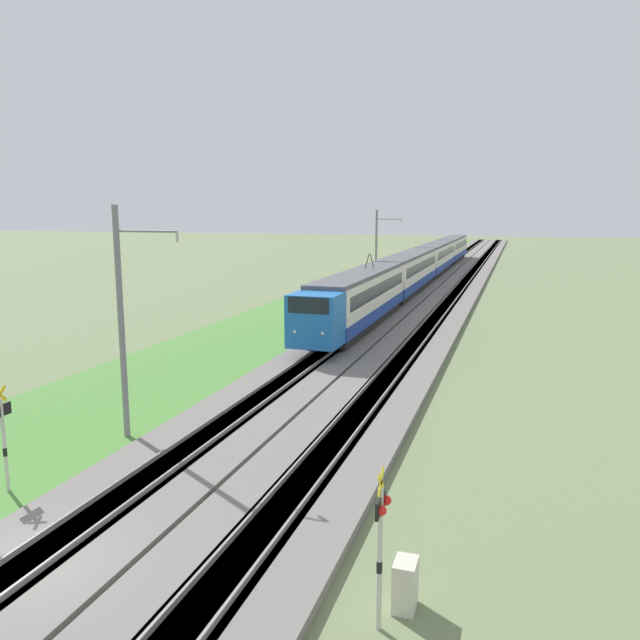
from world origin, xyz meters
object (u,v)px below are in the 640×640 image
object	(u,v)px
crossing_signal_far	(381,534)
catenary_mast_near	(123,322)
equipment_cabinet	(405,585)
passenger_train	(424,262)
catenary_mast_mid	(377,252)
crossing_signal_aux	(3,429)

from	to	relation	value
crossing_signal_far	catenary_mast_near	bearing A→B (deg)	145.74
crossing_signal_far	equipment_cabinet	world-z (taller)	crossing_signal_far
passenger_train	equipment_cabinet	xyz separation A→B (m)	(-59.69, -8.49, -1.91)
crossing_signal_far	catenary_mast_mid	size ratio (longest dim) A/B	0.40
crossing_signal_aux	catenary_mast_near	world-z (taller)	catenary_mast_near
passenger_train	equipment_cabinet	distance (m)	60.32
catenary_mast_near	equipment_cabinet	xyz separation A→B (m)	(-6.72, -11.43, -3.85)
crossing_signal_far	catenary_mast_near	size ratio (longest dim) A/B	0.40
crossing_signal_aux	catenary_mast_mid	bearing A→B (deg)	-90.92
crossing_signal_far	catenary_mast_mid	distance (m)	49.98
passenger_train	catenary_mast_mid	world-z (taller)	catenary_mast_mid
passenger_train	crossing_signal_aux	bearing A→B (deg)	-3.63
passenger_train	crossing_signal_aux	distance (m)	58.05
equipment_cabinet	catenary_mast_mid	bearing A→B (deg)	13.43
equipment_cabinet	passenger_train	bearing A→B (deg)	8.10
catenary_mast_mid	equipment_cabinet	bearing A→B (deg)	-166.57
crossing_signal_far	passenger_train	bearing A→B (deg)	97.64
passenger_train	crossing_signal_aux	xyz separation A→B (m)	(-57.94, 3.68, -0.44)
crossing_signal_far	crossing_signal_aux	world-z (taller)	crossing_signal_far
passenger_train	catenary_mast_near	bearing A→B (deg)	-3.17
passenger_train	catenary_mast_mid	size ratio (longest dim) A/B	9.73
crossing_signal_far	catenary_mast_near	xyz separation A→B (m)	(7.53, 11.06, 2.33)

